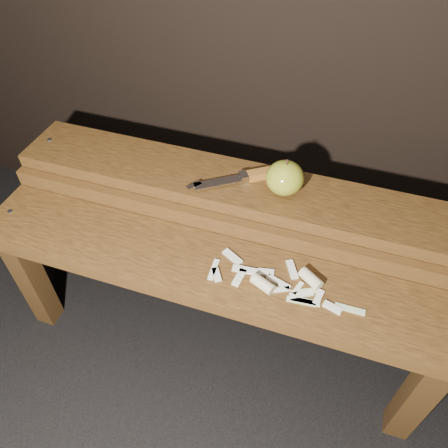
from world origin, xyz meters
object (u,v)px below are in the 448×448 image
(knife, at_px, (254,175))
(bench_rear_tier, at_px, (236,206))
(apple, at_px, (285,178))
(bench_front_tier, at_px, (208,285))

(knife, bearing_deg, bench_rear_tier, -144.35)
(bench_rear_tier, relative_size, apple, 12.45)
(bench_front_tier, distance_m, knife, 0.30)
(bench_front_tier, bearing_deg, knife, 81.55)
(apple, bearing_deg, bench_rear_tier, -177.92)
(bench_front_tier, xyz_separation_m, apple, (0.12, 0.23, 0.19))
(bench_front_tier, bearing_deg, apple, 62.77)
(apple, xyz_separation_m, knife, (-0.08, 0.02, -0.03))
(bench_front_tier, xyz_separation_m, bench_rear_tier, (0.00, 0.23, 0.06))
(bench_front_tier, xyz_separation_m, knife, (0.04, 0.25, 0.16))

